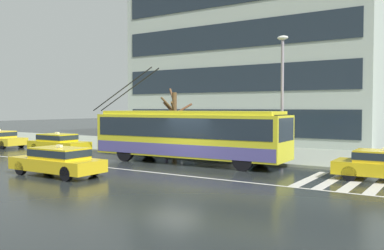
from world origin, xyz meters
TOP-DOWN VIEW (x-y plane):
  - ground_plane at (0.00, 0.00)m, footprint 160.00×160.00m
  - sidewalk_slab at (0.00, 9.10)m, footprint 80.00×10.00m
  - crosswalk_stripe_edge_near at (6.38, 1.05)m, footprint 0.44×4.40m
  - crosswalk_stripe_inner_a at (7.28, 1.05)m, footprint 0.44×4.40m
  - crosswalk_stripe_center at (8.18, 1.05)m, footprint 0.44×4.40m
  - crosswalk_stripe_inner_b at (9.08, 1.05)m, footprint 0.44×4.40m
  - lane_centre_line at (0.00, -1.20)m, footprint 72.00×0.14m
  - trolleybus at (-0.80, 2.50)m, footprint 12.32×2.91m
  - taxi_far_behind at (-18.12, 2.30)m, footprint 4.46×1.84m
  - taxi_queued_behind_bus at (-11.25, 2.24)m, footprint 4.51×1.88m
  - taxi_oncoming_near at (-3.39, -4.24)m, footprint 4.61×1.76m
  - bus_shelter at (-1.02, 5.88)m, footprint 4.03×1.81m
  - pedestrian_at_shelter at (-4.51, 5.52)m, footprint 1.27×1.27m
  - pedestrian_approaching_curb at (-5.02, 4.60)m, footprint 1.33×1.33m
  - pedestrian_walking_past at (3.03, 6.25)m, footprint 1.52×1.52m
  - pedestrian_waiting_by_pole at (1.21, 6.56)m, footprint 1.26×1.26m
  - street_lamp at (3.68, 4.81)m, footprint 0.60×0.32m
  - street_tree_bare at (-4.05, 5.73)m, footprint 1.51×1.96m
  - office_tower_corner_left at (-3.85, 18.10)m, footprint 21.66×10.48m

SIDE VIEW (x-z plane):
  - ground_plane at x=0.00m, z-range 0.00..0.00m
  - lane_centre_line at x=0.00m, z-range 0.00..0.01m
  - crosswalk_stripe_edge_near at x=6.38m, z-range 0.00..0.01m
  - crosswalk_stripe_inner_a at x=7.28m, z-range 0.00..0.01m
  - crosswalk_stripe_center at x=8.18m, z-range 0.00..0.01m
  - crosswalk_stripe_inner_b at x=9.08m, z-range 0.00..0.01m
  - sidewalk_slab at x=0.00m, z-range 0.00..0.14m
  - taxi_far_behind at x=-18.12m, z-range 0.01..1.40m
  - taxi_oncoming_near at x=-3.39m, z-range 0.01..1.40m
  - taxi_queued_behind_bus at x=-11.25m, z-range 0.01..1.40m
  - trolleybus at x=-0.80m, z-range -1.10..4.27m
  - pedestrian_at_shelter at x=-4.51m, z-range 0.69..2.68m
  - pedestrian_approaching_curb at x=-5.02m, z-range 0.74..2.66m
  - pedestrian_walking_past at x=3.03m, z-range 0.76..2.68m
  - pedestrian_waiting_by_pole at x=1.21m, z-range 0.76..2.68m
  - bus_shelter at x=-1.02m, z-range 0.78..3.22m
  - street_tree_bare at x=-4.05m, z-range 0.26..4.47m
  - street_lamp at x=3.68m, z-range 0.75..7.50m
  - office_tower_corner_left at x=-3.85m, z-range 0.01..21.15m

